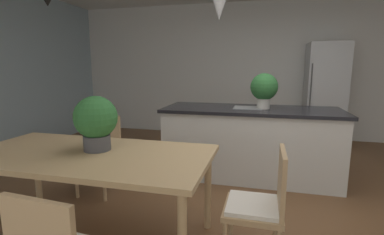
{
  "coord_description": "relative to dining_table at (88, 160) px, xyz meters",
  "views": [
    {
      "loc": [
        -0.1,
        -2.75,
        1.41
      ],
      "look_at": [
        -0.74,
        -0.18,
        0.94
      ],
      "focal_mm": 26.46,
      "sensor_mm": 36.0,
      "label": 1
    }
  ],
  "objects": [
    {
      "name": "ground_plane",
      "position": [
        1.42,
        0.86,
        -0.7
      ],
      "size": [
        10.0,
        8.4,
        0.04
      ],
      "primitive_type": "cube",
      "color": "brown"
    },
    {
      "name": "wall_back_kitchen",
      "position": [
        1.42,
        4.12,
        0.67
      ],
      "size": [
        10.0,
        0.12,
        2.7
      ],
      "primitive_type": "cube",
      "color": "silver",
      "rests_on": "ground_plane"
    },
    {
      "name": "dining_table",
      "position": [
        0.0,
        0.0,
        0.0
      ],
      "size": [
        1.94,
        0.96,
        0.75
      ],
      "color": "tan",
      "rests_on": "ground_plane"
    },
    {
      "name": "chair_far_left",
      "position": [
        -0.44,
        0.85,
        -0.21
      ],
      "size": [
        0.4,
        0.4,
        0.87
      ],
      "color": "tan",
      "rests_on": "ground_plane"
    },
    {
      "name": "chair_kitchen_end",
      "position": [
        1.34,
        -0.0,
        -0.21
      ],
      "size": [
        0.4,
        0.4,
        0.87
      ],
      "color": "tan",
      "rests_on": "ground_plane"
    },
    {
      "name": "kitchen_island",
      "position": [
        1.19,
        1.75,
        -0.22
      ],
      "size": [
        2.21,
        0.86,
        0.91
      ],
      "color": "silver",
      "rests_on": "ground_plane"
    },
    {
      "name": "refrigerator",
      "position": [
        2.42,
        3.72,
        0.24
      ],
      "size": [
        0.66,
        0.67,
        1.85
      ],
      "color": "silver",
      "rests_on": "ground_plane"
    },
    {
      "name": "pendant_over_island_main",
      "position": [
        0.76,
        1.75,
        1.43
      ],
      "size": [
        0.17,
        0.17,
        0.72
      ],
      "color": "black"
    },
    {
      "name": "potted_plant_on_island",
      "position": [
        1.33,
        1.75,
        0.47
      ],
      "size": [
        0.34,
        0.34,
        0.44
      ],
      "color": "beige",
      "rests_on": "kitchen_island"
    },
    {
      "name": "potted_plant_on_table",
      "position": [
        0.04,
        0.08,
        0.31
      ],
      "size": [
        0.34,
        0.34,
        0.44
      ],
      "color": "#4C4C51",
      "rests_on": "dining_table"
    }
  ]
}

